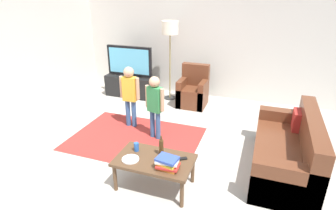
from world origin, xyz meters
name	(u,v)px	position (x,y,z in m)	size (l,w,h in m)	color
ground	(155,157)	(0.00, 0.00, 0.00)	(7.80, 7.80, 0.00)	#B2ADA3
wall_back	(203,39)	(0.00, 3.00, 1.35)	(6.00, 0.12, 2.70)	silver
area_rug	(135,138)	(-0.55, 0.43, 0.00)	(2.20, 1.60, 0.01)	#9E2D28
tv_stand	(131,86)	(-1.55, 2.30, 0.24)	(1.20, 0.44, 0.50)	black
tv	(129,62)	(-1.55, 2.28, 0.85)	(1.10, 0.28, 0.71)	black
couch	(290,153)	(1.92, 0.35, 0.29)	(0.80, 1.80, 0.86)	brown
armchair	(193,92)	(0.00, 2.26, 0.30)	(0.60, 0.60, 0.90)	brown
floor_lamp	(170,32)	(-0.62, 2.45, 1.54)	(0.36, 0.36, 1.78)	#262626
child_near_tv	(130,92)	(-0.83, 0.86, 0.70)	(0.39, 0.19, 1.16)	#33598C
child_center	(155,102)	(-0.23, 0.59, 0.67)	(0.37, 0.19, 1.12)	#33598C
coffee_table	(154,162)	(0.25, -0.62, 0.37)	(1.00, 0.60, 0.42)	#513823
book_stack	(168,163)	(0.48, -0.74, 0.49)	(0.29, 0.23, 0.14)	orange
bottle	(161,147)	(0.30, -0.50, 0.54)	(0.06, 0.06, 0.28)	#4C3319
tv_remote	(181,159)	(0.57, -0.52, 0.43)	(0.17, 0.05, 0.02)	black
soda_can	(136,147)	(-0.05, -0.52, 0.48)	(0.07, 0.07, 0.12)	#2659B2
plate	(131,159)	(-0.03, -0.74, 0.43)	(0.22, 0.22, 0.02)	white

